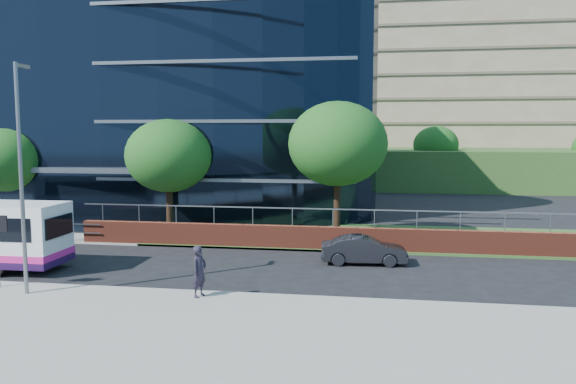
% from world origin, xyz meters
% --- Properties ---
extents(grass_verge, '(36.00, 8.00, 0.12)m').
position_xyz_m(grass_verge, '(24.00, 11.00, 0.06)').
color(grass_verge, '#2D511E').
rests_on(grass_verge, ground).
extents(glass_office, '(44.00, 23.10, 16.00)m').
position_xyz_m(glass_office, '(-4.00, 20.85, 8.00)').
color(glass_office, black).
rests_on(glass_office, ground).
extents(retaining_wall, '(34.00, 0.40, 2.11)m').
position_xyz_m(retaining_wall, '(20.00, 7.30, 0.61)').
color(retaining_wall, maroon).
rests_on(retaining_wall, ground).
extents(apartment_block, '(60.00, 42.00, 30.00)m').
position_xyz_m(apartment_block, '(32.00, 57.21, 11.11)').
color(apartment_block, '#2D511E').
rests_on(apartment_block, ground).
extents(tree_far_b, '(4.29, 4.29, 6.05)m').
position_xyz_m(tree_far_b, '(-3.00, 9.50, 4.21)').
color(tree_far_b, black).
rests_on(tree_far_b, ground).
extents(tree_far_c, '(4.62, 4.62, 6.51)m').
position_xyz_m(tree_far_c, '(7.00, 9.00, 4.54)').
color(tree_far_c, black).
rests_on(tree_far_c, ground).
extents(tree_far_d, '(5.28, 5.28, 7.44)m').
position_xyz_m(tree_far_d, '(16.00, 10.00, 5.19)').
color(tree_far_d, black).
rests_on(tree_far_d, ground).
extents(tree_dist_e, '(4.62, 4.62, 6.51)m').
position_xyz_m(tree_dist_e, '(24.00, 40.00, 4.54)').
color(tree_dist_e, black).
rests_on(tree_dist_e, ground).
extents(streetlight_east, '(0.15, 0.77, 8.00)m').
position_xyz_m(streetlight_east, '(6.00, -2.17, 4.44)').
color(streetlight_east, slate).
rests_on(streetlight_east, pavement_near).
extents(parked_car, '(3.86, 1.59, 1.24)m').
position_xyz_m(parked_car, '(17.59, 4.84, 0.62)').
color(parked_car, black).
rests_on(parked_car, ground).
extents(pedestrian, '(0.61, 0.75, 1.77)m').
position_xyz_m(pedestrian, '(12.13, -1.61, 1.03)').
color(pedestrian, black).
rests_on(pedestrian, pavement_near).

